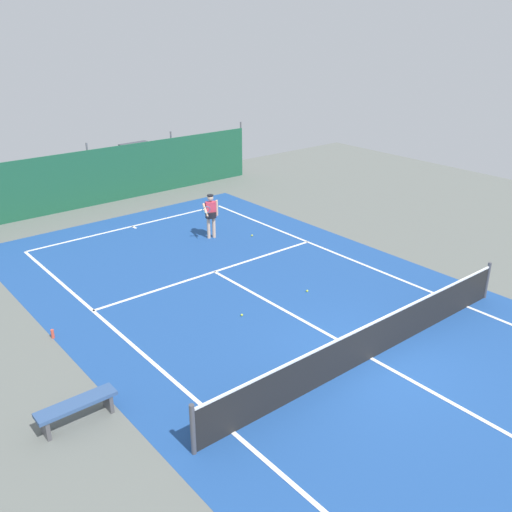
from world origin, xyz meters
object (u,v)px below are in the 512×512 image
object	(u,v)px
tennis_net	(372,340)
tennis_ball_near_player	(252,235)
tennis_ball_midcourt	(307,291)
water_bottle	(53,334)
tennis_ball_by_sideline	(242,315)
courtside_bench	(77,407)
parked_car	(143,162)
tennis_player	(211,213)

from	to	relation	value
tennis_net	tennis_ball_near_player	xyz separation A→B (m)	(2.93, 8.13, -0.48)
tennis_ball_midcourt	water_bottle	bearing A→B (deg)	162.17
tennis_ball_by_sideline	courtside_bench	distance (m)	5.40
tennis_ball_midcourt	water_bottle	world-z (taller)	water_bottle
tennis_ball_near_player	tennis_ball_by_sideline	bearing A→B (deg)	-131.49
tennis_net	tennis_ball_midcourt	size ratio (longest dim) A/B	153.33
water_bottle	tennis_ball_by_sideline	bearing A→B (deg)	-25.74
tennis_ball_near_player	courtside_bench	bearing A→B (deg)	-147.28
water_bottle	parked_car	bearing A→B (deg)	52.69
tennis_player	courtside_bench	bearing A→B (deg)	59.17
courtside_bench	water_bottle	world-z (taller)	courtside_bench
tennis_player	courtside_bench	world-z (taller)	tennis_player
tennis_player	parked_car	xyz separation A→B (m)	(2.21, 9.06, -0.12)
tennis_net	water_bottle	world-z (taller)	tennis_net
tennis_ball_by_sideline	water_bottle	size ratio (longest dim) A/B	0.28
tennis_player	tennis_ball_midcourt	world-z (taller)	tennis_player
tennis_ball_midcourt	tennis_ball_by_sideline	distance (m)	2.40
tennis_ball_midcourt	tennis_ball_by_sideline	xyz separation A→B (m)	(-2.40, 0.07, 0.00)
tennis_player	water_bottle	world-z (taller)	tennis_player
tennis_ball_by_sideline	courtside_bench	xyz separation A→B (m)	(-5.21, -1.38, 0.34)
tennis_ball_midcourt	tennis_ball_by_sideline	bearing A→B (deg)	178.42
parked_car	tennis_ball_by_sideline	bearing A→B (deg)	-112.88
tennis_net	tennis_ball_by_sideline	distance (m)	3.77
tennis_player	tennis_ball_by_sideline	distance (m)	6.12
tennis_player	courtside_bench	size ratio (longest dim) A/B	1.03
tennis_ball_near_player	tennis_net	bearing A→B (deg)	-109.83
tennis_net	tennis_player	bearing A→B (deg)	79.39
parked_car	courtside_bench	xyz separation A→B (m)	(-10.20, -15.81, -0.46)
tennis_player	tennis_ball_by_sideline	xyz separation A→B (m)	(-2.78, -5.37, -0.93)
tennis_player	tennis_ball_by_sideline	bearing A→B (deg)	81.64
tennis_player	tennis_ball_by_sideline	world-z (taller)	tennis_player
tennis_ball_near_player	tennis_player	bearing A→B (deg)	146.90
tennis_ball_near_player	water_bottle	world-z (taller)	water_bottle
tennis_ball_near_player	water_bottle	size ratio (longest dim) A/B	0.28
tennis_net	tennis_ball_midcourt	bearing A→B (deg)	69.68
tennis_ball_midcourt	parked_car	world-z (taller)	parked_car
tennis_ball_near_player	tennis_ball_by_sideline	world-z (taller)	same
tennis_ball_near_player	parked_car	distance (m)	9.96
tennis_ball_midcourt	courtside_bench	bearing A→B (deg)	-170.19
water_bottle	tennis_ball_midcourt	bearing A→B (deg)	-17.83
tennis_net	tennis_ball_midcourt	distance (m)	3.77
tennis_net	tennis_player	size ratio (longest dim) A/B	6.17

